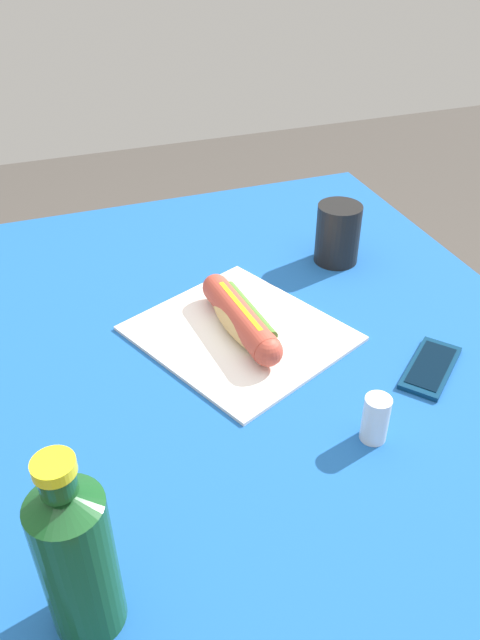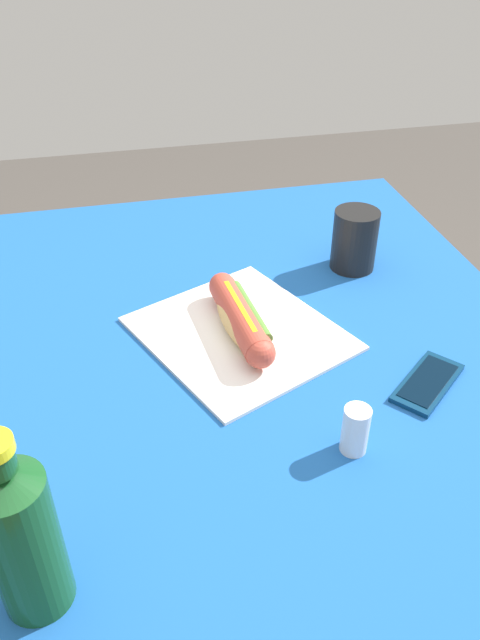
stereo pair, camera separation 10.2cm
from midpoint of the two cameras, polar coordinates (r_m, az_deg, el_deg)
The scene contains 8 objects.
ground_plane at distance 1.63m, azimuth -1.86°, elevation -24.02°, with size 6.00×6.00×0.00m, color #47423D.
dining_table at distance 1.12m, azimuth -2.49°, elevation -7.16°, with size 1.12×0.99×0.78m.
paper_wrapper at distance 1.04m, azimuth -2.82°, elevation -1.31°, with size 0.31×0.29×0.01m, color silver.
hot_dog at distance 1.02m, azimuth -2.82°, elevation 0.09°, with size 0.24×0.07×0.05m.
cell_phone at distance 1.00m, azimuth 14.12°, elevation -4.30°, with size 0.13×0.14×0.01m.
soda_bottle at distance 0.66m, azimuth -19.21°, elevation -19.79°, with size 0.07×0.07×0.23m.
drinking_cup at distance 1.22m, azimuth 6.48°, elevation 7.70°, with size 0.08×0.08×0.12m, color black.
salt_shaker at distance 0.85m, azimuth 8.81°, elevation -8.99°, with size 0.04×0.04×0.07m, color silver.
Camera 1 is at (0.77, -0.28, 1.41)m, focal length 35.31 mm.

